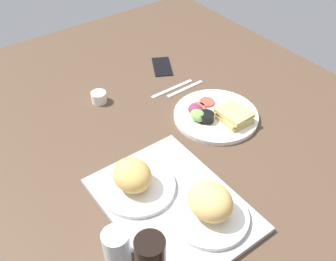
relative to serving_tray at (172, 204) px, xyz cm
name	(u,v)px	position (x,y,z in cm)	size (l,w,h in cm)	color
ground_plane	(179,143)	(20.74, -18.26, -2.30)	(190.00, 150.00, 3.00)	#4C3828
serving_tray	(172,204)	(0.00, 0.00, 0.00)	(45.00, 33.00, 1.60)	#9EA0A3
bread_plate_near	(210,206)	(-9.40, -5.20, 4.97)	(20.56, 20.56, 10.19)	white
bread_plate_far	(134,180)	(10.41, 5.54, 4.40)	(21.81, 21.81, 9.59)	white
plate_with_salad	(216,115)	(21.49, -35.32, 0.86)	(29.66, 29.66, 5.40)	white
drinking_glass	(117,249)	(-5.77, 20.70, 4.84)	(6.57, 6.57, 11.28)	silver
espresso_cup	(99,97)	(54.61, -7.20, 1.20)	(5.60, 5.60, 4.00)	silver
fork	(185,88)	(42.14, -37.72, -0.55)	(17.00, 1.40, 0.50)	#B7B7BC
knife	(172,88)	(45.14, -33.72, -0.55)	(19.00, 1.40, 0.50)	#B7B7BC
cell_phone	(162,66)	(60.31, -39.85, -0.40)	(14.40, 7.20, 0.80)	black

